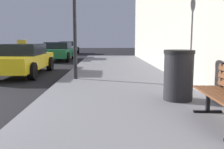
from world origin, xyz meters
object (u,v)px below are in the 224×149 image
car_white (68,48)px  car_yellow (21,59)px  car_green (58,51)px  trash_bin (178,75)px

car_white → car_yellow: bearing=91.6°
car_yellow → car_white: car_yellow is taller
car_green → car_white: 8.13m
car_green → car_white: (-0.56, 8.11, -0.00)m
trash_bin → car_white: 21.15m
trash_bin → car_yellow: 7.18m
car_green → car_yellow: bearing=89.0°
car_yellow → car_green: 7.21m
trash_bin → car_white: size_ratio=0.25×
car_yellow → car_green: size_ratio=0.98×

